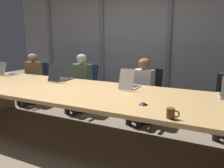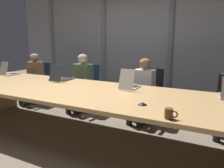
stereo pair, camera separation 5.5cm
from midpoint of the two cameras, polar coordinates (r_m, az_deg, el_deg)
The scene contains 14 objects.
ground_plane at distance 3.73m, azimuth -8.03°, elevation -12.49°, with size 13.56×13.56×0.00m, color #7F705B.
conference_table at distance 3.53m, azimuth -8.31°, elevation -3.28°, with size 4.84×1.48×0.75m.
curtain_backdrop at distance 5.43m, azimuth 6.03°, elevation 11.22°, with size 6.78×0.17×2.98m.
laptop_left_end at distance 5.21m, azimuth -23.90°, elevation 2.68°, with size 0.22×0.38×0.29m.
laptop_left_mid at distance 4.24m, azimuth -12.05°, elevation 1.63°, with size 0.27×0.47×0.30m.
laptop_center at distance 3.51m, azimuth 4.96°, elevation -0.14°, with size 0.24×0.46×0.31m.
office_chair_left_end at distance 5.80m, azimuth -17.51°, elevation -0.65°, with size 0.60×0.61×0.92m.
office_chair_left_mid at distance 4.94m, azimuth -6.23°, elevation -2.13°, with size 0.60×0.60×0.95m.
office_chair_center at distance 4.34m, azimuth 9.24°, elevation -4.15°, with size 0.60×0.60×0.94m.
person_left_end at distance 5.65m, azimuth -18.94°, elevation 2.09°, with size 0.42×0.57×1.15m.
person_left_mid at distance 4.76m, azimuth -7.46°, elevation 1.29°, with size 0.43×0.57×1.18m.
person_center at distance 4.14m, azimuth 7.94°, elevation -0.55°, with size 0.39×0.57×1.15m.
coffee_mug_near at distance 2.28m, azimuth 14.76°, elevation -7.14°, with size 0.13×0.08×0.10m.
conference_mic_middle at distance 2.67m, azimuth 8.19°, elevation -4.84°, with size 0.11×0.11×0.04m, color black.
Camera 2 is at (2.05, -2.74, 1.51)m, focal length 36.69 mm.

